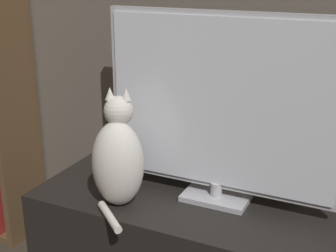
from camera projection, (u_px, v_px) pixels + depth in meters
tv at (220, 108)px, 1.66m from camera, size 0.87×0.15×0.70m
cat at (118, 159)px, 1.70m from camera, size 0.23×0.30×0.44m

